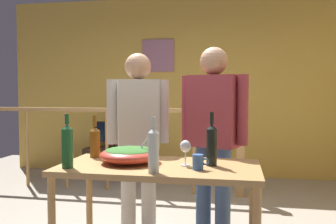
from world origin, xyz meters
TOP-DOWN VIEW (x-y plane):
  - back_wall at (0.00, 2.73)m, footprint 5.83×0.10m
  - framed_picture at (-0.45, 2.67)m, footprint 0.51×0.03m
  - stair_railing at (-0.39, 1.59)m, footprint 3.59×0.10m
  - tv_console at (-1.08, 2.38)m, footprint 0.90×0.40m
  - flat_screen_tv at (-1.08, 2.35)m, footprint 0.57×0.12m
  - serving_table at (0.27, -0.59)m, footprint 1.37×0.69m
  - salad_bowl at (0.04, -0.55)m, footprint 0.42×0.42m
  - wine_glass at (0.45, -0.58)m, footprint 0.08×0.08m
  - wine_bottle_green at (-0.31, -0.80)m, footprint 0.07×0.07m
  - wine_bottle_dark at (0.62, -0.55)m, footprint 0.07×0.07m
  - wine_bottle_clear at (0.29, -0.84)m, footprint 0.07×0.07m
  - wine_bottle_amber at (-0.28, -0.39)m, footprint 0.08×0.08m
  - mug_blue at (0.55, -0.69)m, footprint 0.11×0.07m
  - person_standing_left at (-0.06, 0.07)m, footprint 0.51×0.33m
  - person_standing_right at (0.59, 0.07)m, footprint 0.57×0.35m

SIDE VIEW (x-z plane):
  - tv_console at x=-1.08m, z-range 0.00..0.44m
  - flat_screen_tv at x=-1.08m, z-range 0.48..0.89m
  - stair_railing at x=-0.39m, z-range 0.14..1.29m
  - serving_table at x=0.27m, z-range 0.32..1.12m
  - mug_blue at x=0.55m, z-range 0.81..0.91m
  - salad_bowl at x=0.04m, z-range 0.76..0.98m
  - wine_glass at x=0.45m, z-range 0.84..1.02m
  - wine_bottle_amber at x=-0.28m, z-range 0.77..1.10m
  - wine_bottle_clear at x=0.29m, z-range 0.78..1.13m
  - wine_bottle_dark at x=0.62m, z-range 0.77..1.14m
  - wine_bottle_green at x=-0.31m, z-range 0.78..1.14m
  - person_standing_left at x=-0.06m, z-range 0.14..1.79m
  - person_standing_right at x=0.59m, z-range 0.16..1.84m
  - back_wall at x=0.00m, z-range 0.00..2.79m
  - framed_picture at x=-0.45m, z-range 1.63..2.13m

